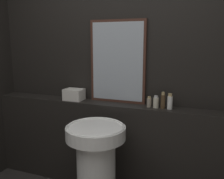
# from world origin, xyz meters

# --- Properties ---
(wall_back) EXTENTS (8.00, 0.06, 2.50)m
(wall_back) POSITION_xyz_m (0.00, 1.71, 1.25)
(wall_back) COLOR black
(wall_back) RESTS_ON ground_plane
(vanity_counter) EXTENTS (2.58, 0.21, 0.91)m
(vanity_counter) POSITION_xyz_m (0.00, 1.57, 0.45)
(vanity_counter) COLOR black
(vanity_counter) RESTS_ON ground_plane
(pedestal_sink) EXTENTS (0.50, 0.50, 0.84)m
(pedestal_sink) POSITION_xyz_m (0.08, 1.10, 0.48)
(pedestal_sink) COLOR white
(pedestal_sink) RESTS_ON ground_plane
(mirror) EXTENTS (0.58, 0.03, 0.82)m
(mirror) POSITION_xyz_m (0.07, 1.66, 1.32)
(mirror) COLOR #47281E
(mirror) RESTS_ON vanity_counter
(towel_stack) EXTENTS (0.20, 0.15, 0.12)m
(towel_stack) POSITION_xyz_m (-0.39, 1.57, 0.97)
(towel_stack) COLOR silver
(towel_stack) RESTS_ON vanity_counter
(shampoo_bottle) EXTENTS (0.04, 0.04, 0.10)m
(shampoo_bottle) POSITION_xyz_m (0.42, 1.57, 0.96)
(shampoo_bottle) COLOR gray
(shampoo_bottle) RESTS_ON vanity_counter
(conditioner_bottle) EXTENTS (0.05, 0.05, 0.12)m
(conditioner_bottle) POSITION_xyz_m (0.48, 1.57, 0.96)
(conditioner_bottle) COLOR beige
(conditioner_bottle) RESTS_ON vanity_counter
(lotion_bottle) EXTENTS (0.04, 0.04, 0.16)m
(lotion_bottle) POSITION_xyz_m (0.54, 1.57, 0.98)
(lotion_bottle) COLOR #4C3823
(lotion_bottle) RESTS_ON vanity_counter
(body_wash_bottle) EXTENTS (0.05, 0.05, 0.15)m
(body_wash_bottle) POSITION_xyz_m (0.61, 1.57, 0.98)
(body_wash_bottle) COLOR white
(body_wash_bottle) RESTS_ON vanity_counter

